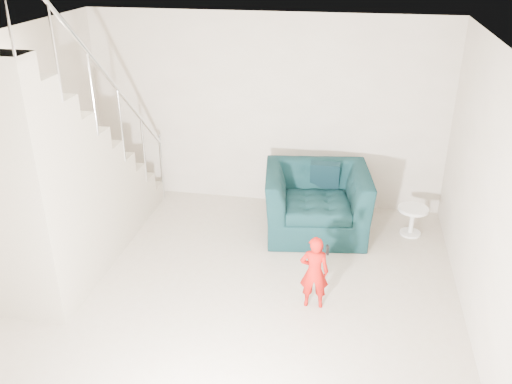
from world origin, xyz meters
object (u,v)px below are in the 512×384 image
armchair (316,202)px  staircase (58,194)px  toddler (314,272)px  side_table (412,216)px

armchair → staircase: staircase is taller
armchair → staircase: 3.18m
armchair → toddler: 1.63m
toddler → staircase: (-2.93, 0.26, 0.53)m
staircase → toddler: bearing=-5.0°
staircase → side_table: bearing=20.3°
side_table → staircase: (-4.07, -1.51, 0.69)m
toddler → staircase: 2.99m
armchair → staircase: (-2.82, -1.37, 0.52)m
armchair → side_table: 1.27m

